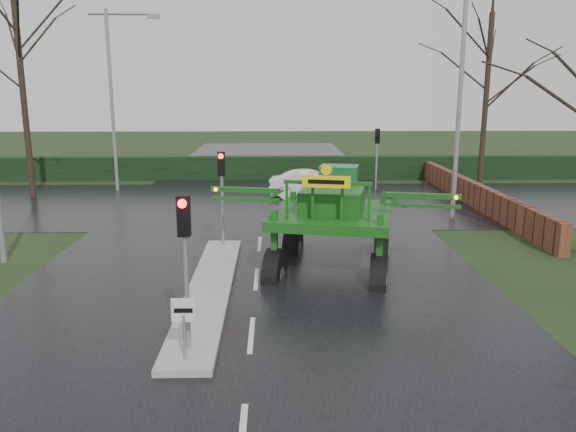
{
  "coord_description": "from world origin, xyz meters",
  "views": [
    {
      "loc": [
        0.55,
        -12.23,
        5.57
      ],
      "look_at": [
        0.96,
        3.89,
        2.0
      ],
      "focal_mm": 35.0,
      "sensor_mm": 36.0,
      "label": 1
    }
  ],
  "objects_px": {
    "street_light_left_far": "(116,84)",
    "crop_sprayer": "(276,209)",
    "street_light_right": "(454,82)",
    "white_sedan": "(311,198)",
    "traffic_signal_mid": "(222,178)",
    "traffic_signal_near": "(185,240)",
    "keep_left_sign": "(184,319)",
    "traffic_signal_far": "(377,145)"
  },
  "relations": [
    {
      "from": "traffic_signal_near",
      "to": "crop_sprayer",
      "type": "distance_m",
      "value": 5.83
    },
    {
      "from": "street_light_right",
      "to": "crop_sprayer",
      "type": "xyz_separation_m",
      "value": [
        -7.6,
        -7.52,
        -3.9
      ]
    },
    {
      "from": "keep_left_sign",
      "to": "traffic_signal_near",
      "type": "height_order",
      "value": "traffic_signal_near"
    },
    {
      "from": "traffic_signal_near",
      "to": "crop_sprayer",
      "type": "height_order",
      "value": "crop_sprayer"
    },
    {
      "from": "street_light_left_far",
      "to": "crop_sprayer",
      "type": "distance_m",
      "value": 18.25
    },
    {
      "from": "traffic_signal_near",
      "to": "traffic_signal_far",
      "type": "distance_m",
      "value": 22.42
    },
    {
      "from": "keep_left_sign",
      "to": "traffic_signal_near",
      "type": "bearing_deg",
      "value": 90.0
    },
    {
      "from": "crop_sprayer",
      "to": "white_sedan",
      "type": "relative_size",
      "value": 1.76
    },
    {
      "from": "traffic_signal_near",
      "to": "street_light_left_far",
      "type": "distance_m",
      "value": 22.37
    },
    {
      "from": "keep_left_sign",
      "to": "white_sedan",
      "type": "distance_m",
      "value": 19.3
    },
    {
      "from": "traffic_signal_near",
      "to": "street_light_left_far",
      "type": "xyz_separation_m",
      "value": [
        -6.89,
        21.01,
        3.4
      ]
    },
    {
      "from": "traffic_signal_near",
      "to": "crop_sprayer",
      "type": "relative_size",
      "value": 0.45
    },
    {
      "from": "traffic_signal_mid",
      "to": "white_sedan",
      "type": "height_order",
      "value": "traffic_signal_mid"
    },
    {
      "from": "traffic_signal_mid",
      "to": "street_light_left_far",
      "type": "bearing_deg",
      "value": 118.86
    },
    {
      "from": "keep_left_sign",
      "to": "street_light_left_far",
      "type": "height_order",
      "value": "street_light_left_far"
    },
    {
      "from": "crop_sprayer",
      "to": "white_sedan",
      "type": "xyz_separation_m",
      "value": [
        1.94,
        12.9,
        -2.09
      ]
    },
    {
      "from": "street_light_right",
      "to": "white_sedan",
      "type": "bearing_deg",
      "value": 136.45
    },
    {
      "from": "crop_sprayer",
      "to": "street_light_right",
      "type": "bearing_deg",
      "value": 57.02
    },
    {
      "from": "keep_left_sign",
      "to": "street_light_left_far",
      "type": "xyz_separation_m",
      "value": [
        -6.89,
        21.5,
        4.93
      ]
    },
    {
      "from": "traffic_signal_mid",
      "to": "crop_sprayer",
      "type": "relative_size",
      "value": 0.45
    },
    {
      "from": "traffic_signal_near",
      "to": "traffic_signal_far",
      "type": "relative_size",
      "value": 1.0
    },
    {
      "from": "traffic_signal_near",
      "to": "street_light_left_far",
      "type": "height_order",
      "value": "street_light_left_far"
    },
    {
      "from": "traffic_signal_near",
      "to": "traffic_signal_mid",
      "type": "distance_m",
      "value": 8.5
    },
    {
      "from": "traffic_signal_near",
      "to": "traffic_signal_mid",
      "type": "bearing_deg",
      "value": 90.0
    },
    {
      "from": "keep_left_sign",
      "to": "street_light_left_far",
      "type": "relative_size",
      "value": 0.14
    },
    {
      "from": "traffic_signal_mid",
      "to": "street_light_left_far",
      "type": "relative_size",
      "value": 0.35
    },
    {
      "from": "traffic_signal_far",
      "to": "traffic_signal_mid",
      "type": "bearing_deg",
      "value": 58.07
    },
    {
      "from": "keep_left_sign",
      "to": "traffic_signal_far",
      "type": "relative_size",
      "value": 0.38
    },
    {
      "from": "traffic_signal_mid",
      "to": "street_light_left_far",
      "type": "height_order",
      "value": "street_light_left_far"
    },
    {
      "from": "crop_sprayer",
      "to": "traffic_signal_far",
      "type": "bearing_deg",
      "value": 81.51
    },
    {
      "from": "traffic_signal_far",
      "to": "keep_left_sign",
      "type": "bearing_deg",
      "value": 70.07
    },
    {
      "from": "street_light_left_far",
      "to": "traffic_signal_mid",
      "type": "bearing_deg",
      "value": -61.14
    },
    {
      "from": "traffic_signal_mid",
      "to": "traffic_signal_far",
      "type": "xyz_separation_m",
      "value": [
        7.8,
        12.52,
        0.0
      ]
    },
    {
      "from": "street_light_right",
      "to": "crop_sprayer",
      "type": "height_order",
      "value": "street_light_right"
    },
    {
      "from": "keep_left_sign",
      "to": "street_light_left_far",
      "type": "distance_m",
      "value": 23.11
    },
    {
      "from": "traffic_signal_mid",
      "to": "white_sedan",
      "type": "distance_m",
      "value": 10.92
    },
    {
      "from": "traffic_signal_near",
      "to": "traffic_signal_far",
      "type": "height_order",
      "value": "same"
    },
    {
      "from": "traffic_signal_far",
      "to": "street_light_right",
      "type": "height_order",
      "value": "street_light_right"
    },
    {
      "from": "crop_sprayer",
      "to": "traffic_signal_near",
      "type": "bearing_deg",
      "value": -96.72
    },
    {
      "from": "keep_left_sign",
      "to": "traffic_signal_mid",
      "type": "xyz_separation_m",
      "value": [
        0.0,
        8.99,
        1.53
      ]
    },
    {
      "from": "street_light_right",
      "to": "white_sedan",
      "type": "distance_m",
      "value": 9.85
    },
    {
      "from": "traffic_signal_mid",
      "to": "street_light_right",
      "type": "height_order",
      "value": "street_light_right"
    }
  ]
}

